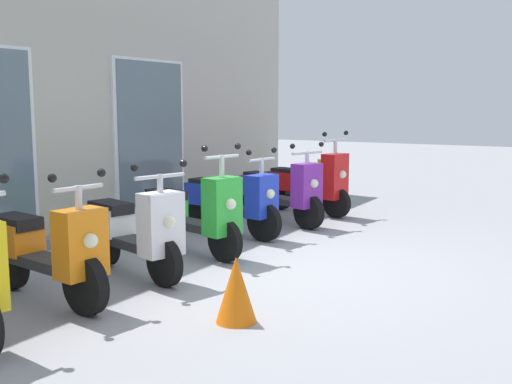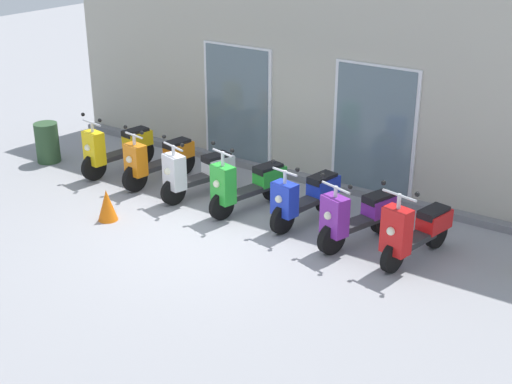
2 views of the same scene
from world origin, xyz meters
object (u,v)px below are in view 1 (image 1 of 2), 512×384
object	(u,v)px
scooter_green	(192,212)
scooter_blue	(232,201)
scooter_orange	(45,249)
curb_bollard	(321,179)
scooter_red	(310,183)
traffic_cone	(236,289)
scooter_purple	(281,192)
scooter_white	(134,229)

from	to	relation	value
scooter_green	scooter_blue	distance (m)	1.04
scooter_orange	scooter_green	size ratio (longest dim) A/B	1.03
scooter_green	curb_bollard	world-z (taller)	scooter_green
scooter_blue	scooter_red	xyz separation A→B (m)	(1.92, -0.21, 0.02)
scooter_red	curb_bollard	world-z (taller)	scooter_red
scooter_blue	scooter_orange	bearing A→B (deg)	-179.36
scooter_orange	curb_bollard	world-z (taller)	scooter_orange
scooter_blue	traffic_cone	world-z (taller)	scooter_blue
curb_bollard	traffic_cone	distance (m)	6.37
traffic_cone	scooter_green	bearing A→B (deg)	44.19
scooter_orange	scooter_purple	bearing A→B (deg)	-2.19
scooter_white	traffic_cone	size ratio (longest dim) A/B	2.82
scooter_green	scooter_blue	world-z (taller)	scooter_green
scooter_green	scooter_blue	size ratio (longest dim) A/B	1.01
traffic_cone	scooter_blue	bearing A→B (deg)	32.67
curb_bollard	scooter_orange	bearing A→B (deg)	-177.33
scooter_green	scooter_red	xyz separation A→B (m)	(2.95, -0.08, 0.00)
scooter_white	scooter_purple	size ratio (longest dim) A/B	0.97
scooter_purple	traffic_cone	xyz separation A→B (m)	(-3.67, -1.52, -0.19)
scooter_purple	scooter_orange	bearing A→B (deg)	177.81
scooter_green	scooter_red	size ratio (longest dim) A/B	1.04
scooter_white	scooter_green	bearing A→B (deg)	1.84
scooter_white	scooter_red	size ratio (longest dim) A/B	0.98
scooter_red	traffic_cone	world-z (taller)	scooter_red
traffic_cone	scooter_purple	bearing A→B (deg)	22.42
scooter_orange	scooter_red	xyz separation A→B (m)	(4.95, -0.17, 0.02)
scooter_white	scooter_blue	size ratio (longest dim) A/B	0.95
scooter_white	curb_bollard	size ratio (longest dim) A/B	2.10
scooter_orange	scooter_red	size ratio (longest dim) A/B	1.07
scooter_green	scooter_purple	world-z (taller)	scooter_green
scooter_green	scooter_white	bearing A→B (deg)	-178.16
scooter_orange	traffic_cone	distance (m)	1.72
scooter_green	scooter_red	distance (m)	2.95
scooter_orange	curb_bollard	size ratio (longest dim) A/B	2.30
scooter_green	curb_bollard	distance (m)	4.45
scooter_green	scooter_purple	xyz separation A→B (m)	(2.05, -0.06, -0.02)
scooter_purple	scooter_red	size ratio (longest dim) A/B	1.01
scooter_green	traffic_cone	xyz separation A→B (m)	(-1.62, -1.58, -0.21)
scooter_white	scooter_red	bearing A→B (deg)	-0.70
scooter_orange	scooter_green	distance (m)	2.00
scooter_purple	scooter_green	bearing A→B (deg)	178.26
scooter_white	traffic_cone	bearing A→B (deg)	-111.46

